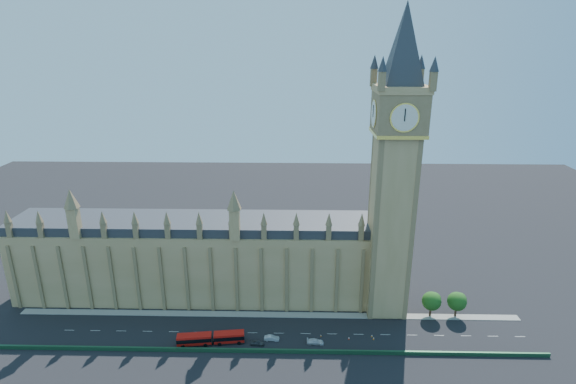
{
  "coord_description": "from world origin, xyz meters",
  "views": [
    {
      "loc": [
        9.34,
        -114.55,
        83.52
      ],
      "look_at": [
        6.51,
        10.0,
        41.63
      ],
      "focal_mm": 28.0,
      "sensor_mm": 36.0,
      "label": 1
    }
  ],
  "objects_px": {
    "car_silver": "(272,338)",
    "car_white": "(315,342)",
    "red_bus": "(211,338)",
    "car_grey": "(257,343)"
  },
  "relations": [
    {
      "from": "car_silver",
      "to": "car_white",
      "type": "bearing_deg",
      "value": -93.38
    },
    {
      "from": "red_bus",
      "to": "car_silver",
      "type": "bearing_deg",
      "value": -0.97
    },
    {
      "from": "car_silver",
      "to": "car_white",
      "type": "height_order",
      "value": "car_silver"
    },
    {
      "from": "red_bus",
      "to": "car_white",
      "type": "bearing_deg",
      "value": -6.07
    },
    {
      "from": "red_bus",
      "to": "car_white",
      "type": "xyz_separation_m",
      "value": [
        30.35,
        0.6,
        -1.02
      ]
    },
    {
      "from": "car_silver",
      "to": "red_bus",
      "type": "bearing_deg",
      "value": 98.73
    },
    {
      "from": "car_grey",
      "to": "car_silver",
      "type": "xyz_separation_m",
      "value": [
        4.0,
        2.23,
        0.05
      ]
    },
    {
      "from": "red_bus",
      "to": "car_grey",
      "type": "height_order",
      "value": "red_bus"
    },
    {
      "from": "car_grey",
      "to": "car_white",
      "type": "height_order",
      "value": "car_white"
    },
    {
      "from": "red_bus",
      "to": "car_grey",
      "type": "relative_size",
      "value": 4.9
    }
  ]
}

